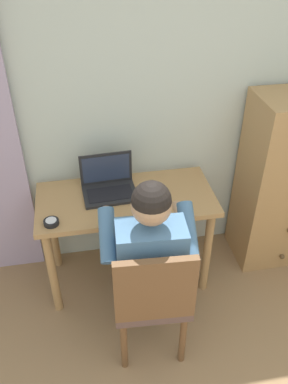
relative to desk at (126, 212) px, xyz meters
The scene contains 8 objects.
wall_back 0.85m from the desk, 37.18° to the left, with size 4.80×0.05×2.50m, color silver.
desk is the anchor object (origin of this frame).
dresser 1.13m from the desk, ahead, with size 0.56×0.44×1.30m.
chair 0.64m from the desk, 85.43° to the right, with size 0.44×0.43×0.89m.
person_seated 0.45m from the desk, 82.21° to the right, with size 0.55×0.60×1.21m.
laptop 0.22m from the desk, 139.95° to the left, with size 0.35×0.27×0.24m.
computer_mouse 0.26m from the desk, ahead, with size 0.06×0.10×0.03m, color black.
desk_clock 0.52m from the desk, 158.54° to the right, with size 0.09×0.09×0.03m.
Camera 1 is at (-0.69, -0.17, 2.27)m, focal length 37.59 mm.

